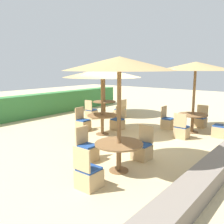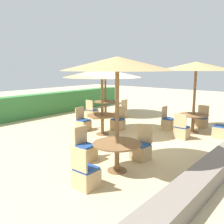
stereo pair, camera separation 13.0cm
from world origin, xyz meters
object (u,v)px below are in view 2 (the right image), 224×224
(patio_chair_front_right_south, at_px, (221,131))
(parasol_back_right, at_px, (105,66))
(patio_chair_back_right_south, at_px, (121,113))
(patio_chair_front_left_north, at_px, (86,151))
(patio_chair_center_east, at_px, (118,123))
(patio_chair_front_right_east, at_px, (201,121))
(patio_chair_front_right_north, at_px, (168,123))
(patio_chair_center_north, at_px, (83,124))
(patio_chair_back_right_west, at_px, (92,113))
(patio_chair_front_left_east, at_px, (141,150))
(parasol_front_right, at_px, (196,66))
(round_table_back_right, at_px, (106,104))
(round_table_front_left, at_px, (117,148))
(round_table_center, at_px, (102,119))
(parasol_front_left, at_px, (117,64))
(parasol_center, at_px, (102,73))
(round_table_front_right, at_px, (193,118))
(patio_chair_front_left_west, at_px, (86,176))
(patio_chair_front_right_west, at_px, (182,131))

(patio_chair_front_right_south, height_order, parasol_back_right, parasol_back_right)
(patio_chair_back_right_south, relative_size, patio_chair_front_left_north, 1.00)
(patio_chair_center_east, bearing_deg, patio_chair_front_right_east, -135.51)
(patio_chair_front_right_north, bearing_deg, patio_chair_center_north, -46.45)
(patio_chair_back_right_west, xyz_separation_m, patio_chair_back_right_south, (1.05, -1.03, 0.00))
(patio_chair_back_right_south, height_order, patio_chair_front_left_east, same)
(parasol_front_right, xyz_separation_m, patio_chair_center_east, (-1.42, 2.59, -2.29))
(round_table_back_right, height_order, round_table_front_left, round_table_back_right)
(round_table_center, xyz_separation_m, parasol_front_left, (-2.32, -2.53, 1.99))
(round_table_center, distance_m, patio_chair_front_left_east, 2.86)
(parasol_back_right, xyz_separation_m, round_table_back_right, (0.00, -0.00, -1.95))
(patio_chair_back_right_south, bearing_deg, parasol_center, -155.39)
(parasol_front_right, bearing_deg, parasol_center, 133.28)
(parasol_front_right, xyz_separation_m, round_table_back_right, (0.59, 5.00, -1.95))
(round_table_center, bearing_deg, round_table_front_left, -132.51)
(parasol_front_right, relative_size, patio_chair_front_right_north, 3.04)
(patio_chair_front_right_east, distance_m, patio_chair_center_east, 3.55)
(patio_chair_front_right_south, distance_m, patio_chair_back_right_west, 6.03)
(patio_chair_back_right_south, bearing_deg, patio_chair_front_left_north, -152.12)
(round_table_front_right, height_order, parasol_center, parasol_center)
(patio_chair_front_left_north, bearing_deg, parasol_back_right, -143.91)
(round_table_front_right, distance_m, patio_chair_center_north, 4.34)
(patio_chair_front_right_north, distance_m, patio_chair_back_right_west, 3.95)
(parasol_front_right, relative_size, patio_chair_front_left_east, 3.04)
(patio_chair_front_right_north, relative_size, parasol_front_left, 0.33)
(patio_chair_front_right_north, distance_m, patio_chair_center_north, 3.50)
(patio_chair_front_right_north, relative_size, patio_chair_front_left_west, 1.00)
(round_table_back_right, height_order, patio_chair_front_left_west, patio_chair_front_left_west)
(patio_chair_center_east, distance_m, patio_chair_front_left_east, 3.42)
(parasol_front_left, distance_m, patio_chair_front_left_west, 2.59)
(round_table_front_right, bearing_deg, patio_chair_front_right_east, 2.86)
(parasol_center, xyz_separation_m, patio_chair_center_east, (1.00, 0.03, -2.05))
(round_table_front_right, relative_size, patio_chair_front_right_north, 1.21)
(round_table_front_right, bearing_deg, parasol_front_right, 90.00)
(patio_chair_front_right_south, bearing_deg, parasol_front_right, 89.42)
(patio_chair_back_right_west, bearing_deg, patio_chair_center_north, -54.76)
(round_table_front_right, distance_m, patio_chair_center_east, 2.97)
(parasol_back_right, bearing_deg, parasol_front_left, -136.98)
(patio_chair_front_right_west, bearing_deg, patio_chair_front_left_east, -90.37)
(round_table_back_right, distance_m, parasol_front_left, 7.54)
(patio_chair_back_right_west, xyz_separation_m, parasol_center, (-1.94, -2.40, 2.05))
(patio_chair_front_right_west, relative_size, patio_chair_front_left_east, 1.00)
(round_table_center, bearing_deg, patio_chair_front_left_east, -116.31)
(patio_chair_center_east, distance_m, parasol_front_left, 4.80)
(round_table_front_right, height_order, patio_chair_front_right_west, patio_chair_front_right_west)
(patio_chair_back_right_south, bearing_deg, patio_chair_back_right_west, 135.48)
(patio_chair_front_right_east, distance_m, patio_chair_front_right_south, 1.55)
(parasol_front_right, xyz_separation_m, round_table_front_left, (-4.73, 0.03, -1.97))
(round_table_front_right, xyz_separation_m, round_table_back_right, (0.59, 5.00, 0.02))
(patio_chair_front_right_west, height_order, patio_chair_front_left_north, same)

